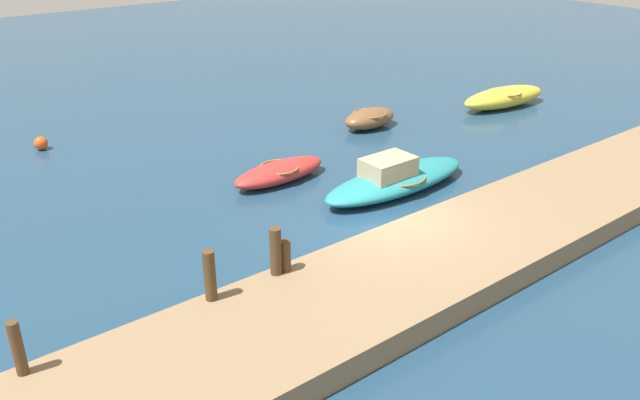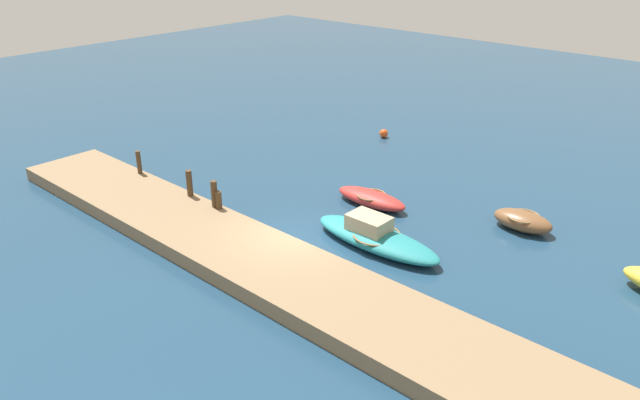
{
  "view_description": "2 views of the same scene",
  "coord_description": "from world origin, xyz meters",
  "px_view_note": "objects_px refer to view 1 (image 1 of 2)",
  "views": [
    {
      "loc": [
        -10.53,
        -10.44,
        7.81
      ],
      "look_at": [
        -0.71,
        1.97,
        0.5
      ],
      "focal_mm": 36.63,
      "sensor_mm": 36.0,
      "label": 1
    },
    {
      "loc": [
        13.66,
        -13.81,
        10.73
      ],
      "look_at": [
        -1.03,
        2.5,
        0.69
      ],
      "focal_mm": 34.43,
      "sensor_mm": 36.0,
      "label": 2
    }
  ],
  "objects_px": {
    "motorboat_teal": "(395,178)",
    "mooring_post_mid_east": "(276,251)",
    "rowboat_red": "(279,172)",
    "mooring_post_east": "(285,256)",
    "rowboat_yellow": "(504,97)",
    "mooring_post_mid_west": "(210,275)",
    "dinghy_brown": "(370,118)",
    "marker_buoy": "(41,143)",
    "mooring_post_west": "(18,348)"
  },
  "relations": [
    {
      "from": "rowboat_yellow",
      "to": "motorboat_teal",
      "type": "bearing_deg",
      "value": -154.22
    },
    {
      "from": "mooring_post_mid_east",
      "to": "rowboat_red",
      "type": "bearing_deg",
      "value": 54.33
    },
    {
      "from": "dinghy_brown",
      "to": "marker_buoy",
      "type": "xyz_separation_m",
      "value": [
        -10.41,
        5.24,
        -0.15
      ]
    },
    {
      "from": "rowboat_yellow",
      "to": "mooring_post_east",
      "type": "bearing_deg",
      "value": -152.7
    },
    {
      "from": "mooring_post_mid_west",
      "to": "marker_buoy",
      "type": "distance_m",
      "value": 12.52
    },
    {
      "from": "rowboat_red",
      "to": "mooring_post_east",
      "type": "distance_m",
      "value": 6.24
    },
    {
      "from": "mooring_post_mid_west",
      "to": "dinghy_brown",
      "type": "bearing_deg",
      "value": 33.68
    },
    {
      "from": "rowboat_yellow",
      "to": "mooring_post_mid_east",
      "type": "distance_m",
      "value": 16.52
    },
    {
      "from": "rowboat_red",
      "to": "dinghy_brown",
      "type": "bearing_deg",
      "value": 17.9
    },
    {
      "from": "dinghy_brown",
      "to": "mooring_post_mid_east",
      "type": "relative_size",
      "value": 2.14
    },
    {
      "from": "rowboat_red",
      "to": "mooring_post_east",
      "type": "xyz_separation_m",
      "value": [
        -3.46,
        -5.15,
        0.61
      ]
    },
    {
      "from": "dinghy_brown",
      "to": "mooring_post_mid_west",
      "type": "distance_m",
      "value": 13.09
    },
    {
      "from": "mooring_post_west",
      "to": "mooring_post_mid_west",
      "type": "bearing_deg",
      "value": 0.0
    },
    {
      "from": "mooring_post_mid_east",
      "to": "mooring_post_east",
      "type": "relative_size",
      "value": 1.53
    },
    {
      "from": "rowboat_yellow",
      "to": "mooring_post_mid_west",
      "type": "bearing_deg",
      "value": -154.76
    },
    {
      "from": "dinghy_brown",
      "to": "mooring_post_mid_east",
      "type": "xyz_separation_m",
      "value": [
        -9.3,
        -7.25,
        0.73
      ]
    },
    {
      "from": "motorboat_teal",
      "to": "mooring_post_west",
      "type": "bearing_deg",
      "value": -167.26
    },
    {
      "from": "mooring_post_west",
      "to": "mooring_post_mid_east",
      "type": "xyz_separation_m",
      "value": [
        5.18,
        0.0,
        0.02
      ]
    },
    {
      "from": "mooring_post_mid_west",
      "to": "motorboat_teal",
      "type": "bearing_deg",
      "value": 18.15
    },
    {
      "from": "dinghy_brown",
      "to": "mooring_post_west",
      "type": "xyz_separation_m",
      "value": [
        -14.49,
        -7.25,
        0.71
      ]
    },
    {
      "from": "rowboat_yellow",
      "to": "mooring_post_east",
      "type": "distance_m",
      "value": 16.28
    },
    {
      "from": "mooring_post_mid_west",
      "to": "mooring_post_east",
      "type": "xyz_separation_m",
      "value": [
        1.81,
        0.0,
        -0.19
      ]
    },
    {
      "from": "motorboat_teal",
      "to": "mooring_post_mid_east",
      "type": "distance_m",
      "value": 6.48
    },
    {
      "from": "rowboat_red",
      "to": "mooring_post_east",
      "type": "height_order",
      "value": "mooring_post_east"
    },
    {
      "from": "marker_buoy",
      "to": "dinghy_brown",
      "type": "bearing_deg",
      "value": -26.69
    },
    {
      "from": "mooring_post_mid_east",
      "to": "marker_buoy",
      "type": "bearing_deg",
      "value": 95.09
    },
    {
      "from": "mooring_post_mid_west",
      "to": "marker_buoy",
      "type": "relative_size",
      "value": 2.36
    },
    {
      "from": "mooring_post_mid_east",
      "to": "motorboat_teal",
      "type": "bearing_deg",
      "value": 22.51
    },
    {
      "from": "motorboat_teal",
      "to": "mooring_post_mid_east",
      "type": "bearing_deg",
      "value": -157.24
    },
    {
      "from": "mooring_post_mid_east",
      "to": "marker_buoy",
      "type": "distance_m",
      "value": 12.56
    },
    {
      "from": "motorboat_teal",
      "to": "marker_buoy",
      "type": "height_order",
      "value": "motorboat_teal"
    },
    {
      "from": "rowboat_red",
      "to": "mooring_post_west",
      "type": "relative_size",
      "value": 3.17
    },
    {
      "from": "mooring_post_mid_east",
      "to": "mooring_post_east",
      "type": "bearing_deg",
      "value": 0.0
    },
    {
      "from": "rowboat_red",
      "to": "mooring_post_east",
      "type": "bearing_deg",
      "value": -126.44
    },
    {
      "from": "dinghy_brown",
      "to": "motorboat_teal",
      "type": "height_order",
      "value": "motorboat_teal"
    },
    {
      "from": "dinghy_brown",
      "to": "motorboat_teal",
      "type": "distance_m",
      "value": 5.84
    },
    {
      "from": "mooring_post_east",
      "to": "mooring_post_mid_west",
      "type": "bearing_deg",
      "value": 180.0
    },
    {
      "from": "rowboat_red",
      "to": "marker_buoy",
      "type": "distance_m",
      "value": 8.77
    },
    {
      "from": "dinghy_brown",
      "to": "mooring_post_west",
      "type": "height_order",
      "value": "mooring_post_west"
    },
    {
      "from": "rowboat_yellow",
      "to": "mooring_post_mid_east",
      "type": "xyz_separation_m",
      "value": [
        -15.45,
        -5.81,
        0.69
      ]
    },
    {
      "from": "motorboat_teal",
      "to": "mooring_post_west",
      "type": "xyz_separation_m",
      "value": [
        -11.14,
        -2.47,
        0.7
      ]
    },
    {
      "from": "dinghy_brown",
      "to": "marker_buoy",
      "type": "bearing_deg",
      "value": 151.61
    },
    {
      "from": "rowboat_yellow",
      "to": "mooring_post_mid_east",
      "type": "relative_size",
      "value": 4.05
    },
    {
      "from": "rowboat_red",
      "to": "mooring_post_mid_west",
      "type": "relative_size",
      "value": 3.01
    },
    {
      "from": "mooring_post_west",
      "to": "mooring_post_mid_east",
      "type": "bearing_deg",
      "value": 0.0
    },
    {
      "from": "mooring_post_west",
      "to": "mooring_post_east",
      "type": "bearing_deg",
      "value": 0.0
    },
    {
      "from": "mooring_post_mid_west",
      "to": "marker_buoy",
      "type": "height_order",
      "value": "mooring_post_mid_west"
    },
    {
      "from": "dinghy_brown",
      "to": "mooring_post_east",
      "type": "bearing_deg",
      "value": -143.05
    },
    {
      "from": "mooring_post_west",
      "to": "mooring_post_east",
      "type": "height_order",
      "value": "mooring_post_west"
    },
    {
      "from": "mooring_post_mid_east",
      "to": "mooring_post_east",
      "type": "height_order",
      "value": "mooring_post_mid_east"
    }
  ]
}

